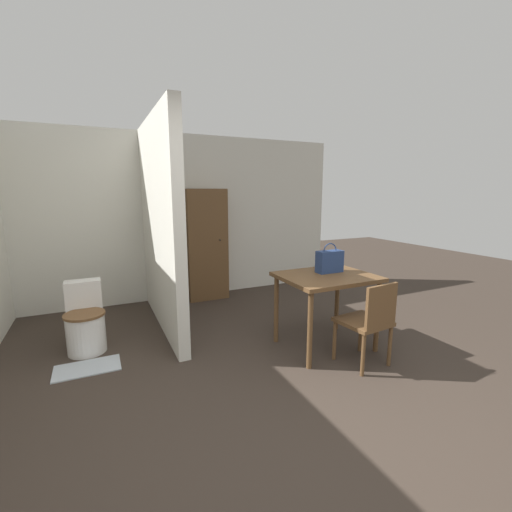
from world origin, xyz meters
The scene contains 9 objects.
ground_plane centered at (0.00, 0.00, 0.00)m, with size 16.00×16.00×0.00m, color #382D26.
wall_back centered at (0.00, 3.77, 1.25)m, with size 5.37×0.12×2.50m.
partition_wall centered at (-0.44, 2.64, 1.25)m, with size 0.12×2.12×2.50m.
dining_table centered at (1.01, 1.27, 0.69)m, with size 0.95×0.77×0.79m.
wooden_chair centered at (1.12, 0.76, 0.46)m, with size 0.46×0.46×0.83m.
toilet centered at (-1.31, 2.28, 0.30)m, with size 0.40×0.55×0.71m.
handbag centered at (1.11, 1.36, 0.91)m, with size 0.29×0.13×0.32m.
wooden_cabinet centered at (0.38, 3.50, 0.85)m, with size 0.62×0.39×1.69m.
bath_mat centered at (-1.31, 1.84, 0.01)m, with size 0.58×0.33×0.01m.
Camera 1 is at (-1.14, -1.54, 1.65)m, focal length 24.00 mm.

